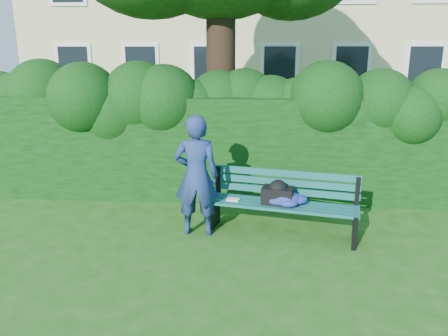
{
  "coord_description": "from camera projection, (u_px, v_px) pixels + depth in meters",
  "views": [
    {
      "loc": [
        0.44,
        -5.36,
        2.58
      ],
      "look_at": [
        0.0,
        0.6,
        0.95
      ],
      "focal_mm": 35.0,
      "sensor_mm": 36.0,
      "label": 1
    }
  ],
  "objects": [
    {
      "name": "ground",
      "position": [
        221.0,
        248.0,
        5.87
      ],
      "size": [
        80.0,
        80.0,
        0.0
      ],
      "primitive_type": "plane",
      "color": "#1D5412",
      "rests_on": "ground"
    },
    {
      "name": "hedge",
      "position": [
        231.0,
        147.0,
        7.75
      ],
      "size": [
        10.0,
        1.0,
        1.8
      ],
      "color": "black",
      "rests_on": "ground"
    },
    {
      "name": "park_bench",
      "position": [
        282.0,
        200.0,
        6.19
      ],
      "size": [
        2.19,
        0.99,
        0.89
      ],
      "rotation": [
        0.0,
        0.0,
        -0.21
      ],
      "color": "#104E51",
      "rests_on": "ground"
    },
    {
      "name": "man_reading",
      "position": [
        196.0,
        176.0,
        6.12
      ],
      "size": [
        0.64,
        0.43,
        1.73
      ],
      "primitive_type": "imported",
      "rotation": [
        0.0,
        0.0,
        3.17
      ],
      "color": "navy",
      "rests_on": "ground"
    }
  ]
}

